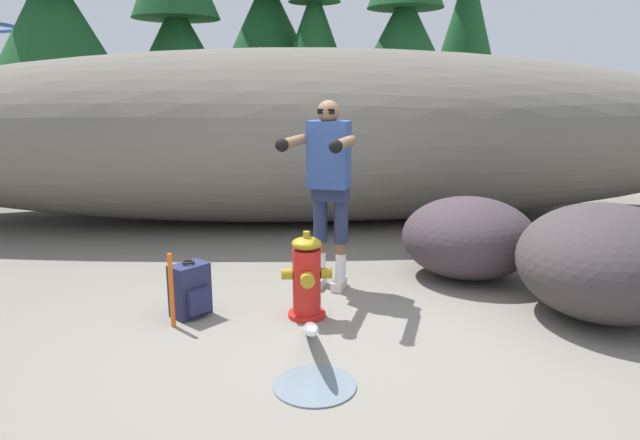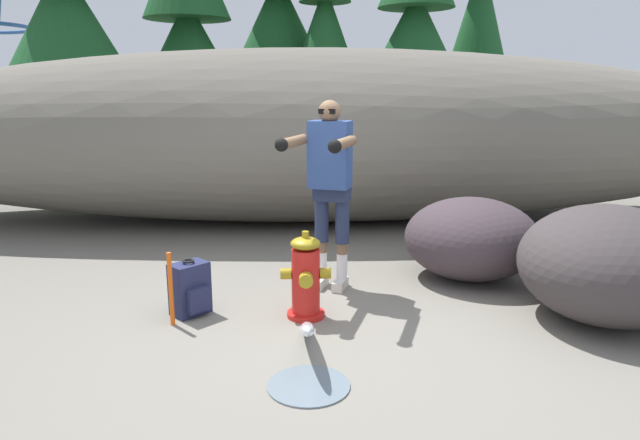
% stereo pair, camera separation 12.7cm
% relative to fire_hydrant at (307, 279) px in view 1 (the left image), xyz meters
% --- Properties ---
extents(ground_plane, '(56.00, 56.00, 0.04)m').
position_rel_fire_hydrant_xyz_m(ground_plane, '(0.20, -0.12, -0.35)').
color(ground_plane, slate).
extents(dirt_embankment, '(13.46, 3.20, 2.38)m').
position_rel_fire_hydrant_xyz_m(dirt_embankment, '(0.20, 3.65, 0.86)').
color(dirt_embankment, '#666056').
rests_on(dirt_embankment, ground_plane).
extents(fire_hydrant, '(0.41, 0.36, 0.73)m').
position_rel_fire_hydrant_xyz_m(fire_hydrant, '(0.00, 0.00, 0.00)').
color(fire_hydrant, red).
rests_on(fire_hydrant, ground_plane).
extents(hydrant_water_jet, '(0.53, 1.25, 0.49)m').
position_rel_fire_hydrant_xyz_m(hydrant_water_jet, '(-0.00, -0.76, -0.20)').
color(hydrant_water_jet, silver).
rests_on(hydrant_water_jet, ground_plane).
extents(utility_worker, '(0.70, 1.04, 1.74)m').
position_rel_fire_hydrant_xyz_m(utility_worker, '(0.23, 0.68, 0.77)').
color(utility_worker, beige).
rests_on(utility_worker, ground_plane).
extents(spare_backpack, '(0.36, 0.36, 0.47)m').
position_rel_fire_hydrant_xyz_m(spare_backpack, '(-0.96, 0.10, -0.12)').
color(spare_backpack, '#23284C').
rests_on(spare_backpack, ground_plane).
extents(boulder_large, '(1.87, 1.90, 0.94)m').
position_rel_fire_hydrant_xyz_m(boulder_large, '(2.42, -0.14, 0.14)').
color(boulder_large, '#3D3637').
rests_on(boulder_large, ground_plane).
extents(boulder_mid, '(1.50, 1.41, 0.81)m').
position_rel_fire_hydrant_xyz_m(boulder_mid, '(1.64, 0.94, 0.07)').
color(boulder_mid, '#3E3339').
rests_on(boulder_mid, ground_plane).
extents(pine_tree_far_left, '(2.70, 2.70, 5.82)m').
position_rel_fire_hydrant_xyz_m(pine_tree_far_left, '(-4.43, 7.10, 3.07)').
color(pine_tree_far_left, '#47331E').
rests_on(pine_tree_far_left, ground_plane).
extents(pine_tree_left, '(2.93, 2.93, 5.59)m').
position_rel_fire_hydrant_xyz_m(pine_tree_left, '(-2.44, 8.75, 2.60)').
color(pine_tree_left, '#47331E').
rests_on(pine_tree_left, ground_plane).
extents(pine_tree_center, '(2.86, 2.86, 6.46)m').
position_rel_fire_hydrant_xyz_m(pine_tree_center, '(-0.50, 10.32, 3.35)').
color(pine_tree_center, '#47331E').
rests_on(pine_tree_center, ground_plane).
extents(pine_tree_right, '(1.83, 1.83, 5.79)m').
position_rel_fire_hydrant_xyz_m(pine_tree_right, '(0.59, 9.21, 3.06)').
color(pine_tree_right, '#47331E').
rests_on(pine_tree_right, ground_plane).
extents(pine_tree_far_right, '(2.64, 2.64, 5.66)m').
position_rel_fire_hydrant_xyz_m(pine_tree_far_right, '(2.59, 8.79, 2.89)').
color(pine_tree_far_right, '#47331E').
rests_on(pine_tree_far_right, ground_plane).
extents(pine_tree_ridge_end, '(1.91, 1.91, 7.34)m').
position_rel_fire_hydrant_xyz_m(pine_tree_ridge_end, '(4.51, 10.39, 3.61)').
color(pine_tree_ridge_end, '#47331E').
rests_on(pine_tree_ridge_end, ground_plane).
extents(survey_stake, '(0.04, 0.04, 0.60)m').
position_rel_fire_hydrant_xyz_m(survey_stake, '(-1.07, -0.12, -0.03)').
color(survey_stake, '#E55914').
rests_on(survey_stake, ground_plane).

